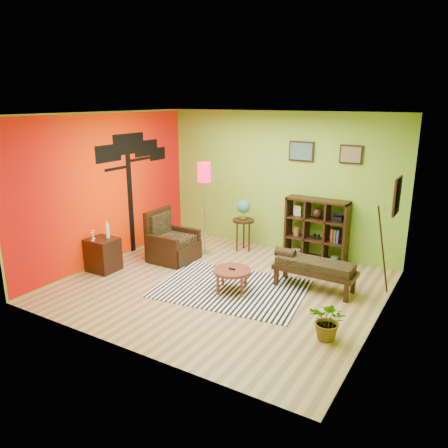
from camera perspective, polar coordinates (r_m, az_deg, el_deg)
The scene contains 11 objects.
ground at distance 7.39m, azimuth -0.34°, elevation -8.07°, with size 5.00×5.00×0.00m, color tan.
room_shell at distance 6.91m, azimuth -0.97°, elevation 5.89°, with size 5.04×4.54×2.82m.
zebra_rug at distance 7.28m, azimuth 0.87°, elevation -8.39°, with size 2.39×1.71×0.01m, color white.
coffee_table at distance 7.07m, azimuth 1.06°, elevation -6.35°, with size 0.61×0.61×0.40m.
armchair at distance 8.51m, azimuth -6.92°, elevation -2.74°, with size 0.82×0.83×0.98m.
side_cabinet at distance 8.21m, azimuth -15.52°, elevation -3.83°, with size 0.51×0.47×0.92m.
floor_lamp at distance 8.49m, azimuth -2.60°, elevation 5.68°, with size 0.28×0.28×1.84m.
globe_table at distance 8.82m, azimuth 2.58°, elevation 1.55°, with size 0.44×0.44×1.07m.
cube_shelf at distance 8.56m, azimuth 12.05°, elevation -0.74°, with size 1.20×0.35×1.20m.
bench at distance 7.28m, azimuth 11.50°, elevation -5.43°, with size 1.36×0.49×0.62m.
potted_plant at distance 5.94m, azimuth 13.51°, elevation -12.65°, with size 0.48×0.53×0.42m, color #26661E.
Camera 1 is at (3.52, -5.75, 3.02)m, focal length 35.00 mm.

